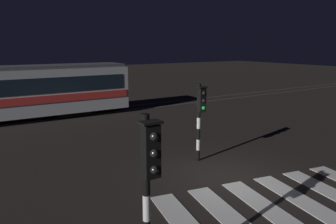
% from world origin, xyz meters
% --- Properties ---
extents(ground_plane, '(120.00, 120.00, 0.00)m').
position_xyz_m(ground_plane, '(0.00, 0.00, 0.00)').
color(ground_plane, black).
extents(rail_near, '(80.00, 0.12, 0.03)m').
position_xyz_m(rail_near, '(0.00, 12.32, 0.01)').
color(rail_near, '#59595E').
rests_on(rail_near, ground).
extents(rail_far, '(80.00, 0.12, 0.03)m').
position_xyz_m(rail_far, '(0.00, 13.75, 0.01)').
color(rail_far, '#59595E').
rests_on(rail_far, ground).
extents(crosswalk_zebra, '(7.53, 5.47, 0.02)m').
position_xyz_m(crosswalk_zebra, '(0.00, -2.62, 0.01)').
color(crosswalk_zebra, silver).
rests_on(crosswalk_zebra, ground).
extents(traffic_light_corner_near_left, '(0.36, 0.42, 3.35)m').
position_xyz_m(traffic_light_corner_near_left, '(-4.83, -3.20, 2.21)').
color(traffic_light_corner_near_left, black).
rests_on(traffic_light_corner_near_left, ground).
extents(traffic_light_median_centre, '(0.36, 0.42, 3.03)m').
position_xyz_m(traffic_light_median_centre, '(0.19, 1.79, 2.00)').
color(traffic_light_median_centre, black).
rests_on(traffic_light_median_centre, ground).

